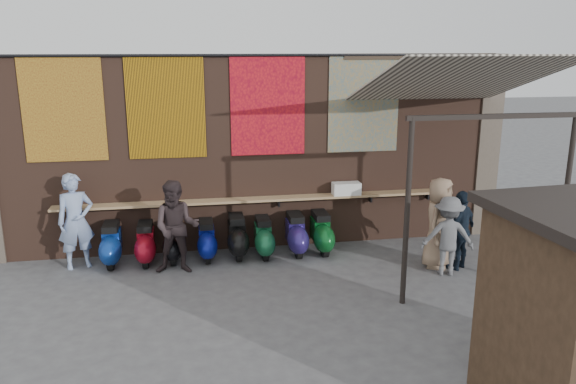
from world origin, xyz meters
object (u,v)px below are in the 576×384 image
object	(u,v)px
scooter_stool_0	(112,245)
scooter_stool_4	(237,237)
shopper_grey	(448,236)
scooter_stool_1	(146,244)
scooter_stool_2	(173,242)
scooter_stool_5	(264,238)
diner_right	(177,227)
scooter_stool_3	(207,240)
shopper_navy	(461,230)
shelf_box	(346,189)
scooter_stool_6	(296,235)
shopper_tan	(439,223)
diner_left	(76,221)
scooter_stool_7	(321,233)

from	to	relation	value
scooter_stool_0	scooter_stool_4	distance (m)	2.45
shopper_grey	scooter_stool_1	bearing A→B (deg)	0.53
scooter_stool_2	scooter_stool_5	world-z (taller)	scooter_stool_5
diner_right	scooter_stool_2	bearing A→B (deg)	106.47
scooter_stool_3	diner_right	world-z (taller)	diner_right
scooter_stool_3	scooter_stool_4	distance (m)	0.61
scooter_stool_5	diner_right	world-z (taller)	diner_right
scooter_stool_2	scooter_stool_5	bearing A→B (deg)	-2.68
scooter_stool_1	shopper_navy	distance (m)	6.09
shelf_box	scooter_stool_4	bearing A→B (deg)	-173.40
shelf_box	diner_right	size ratio (longest dim) A/B	0.33
shelf_box	scooter_stool_4	xyz separation A→B (m)	(-2.34, -0.27, -0.83)
scooter_stool_6	scooter_stool_2	bearing A→B (deg)	178.33
shelf_box	shopper_navy	world-z (taller)	shopper_navy
scooter_stool_3	shopper_tan	bearing A→B (deg)	-14.88
diner_left	scooter_stool_6	bearing A→B (deg)	-20.53
shelf_box	shopper_grey	distance (m)	2.40
scooter_stool_2	diner_right	size ratio (longest dim) A/B	0.46
scooter_stool_0	scooter_stool_7	size ratio (longest dim) A/B	0.98
scooter_stool_4	scooter_stool_7	size ratio (longest dim) A/B	1.00
diner_left	shopper_tan	bearing A→B (deg)	-29.76
shelf_box	scooter_stool_3	xyz separation A→B (m)	(-2.95, -0.30, -0.86)
scooter_stool_5	shopper_navy	distance (m)	3.85
scooter_stool_1	scooter_stool_6	xyz separation A→B (m)	(3.00, -0.02, 0.02)
scooter_stool_1	diner_right	xyz separation A→B (m)	(0.63, -0.58, 0.49)
shelf_box	scooter_stool_6	bearing A→B (deg)	-163.67
scooter_stool_6	diner_left	bearing A→B (deg)	179.55
scooter_stool_4	scooter_stool_6	xyz separation A→B (m)	(1.20, -0.06, -0.00)
scooter_stool_5	scooter_stool_4	bearing A→B (deg)	171.85
scooter_stool_2	scooter_stool_7	size ratio (longest dim) A/B	0.92
scooter_stool_2	scooter_stool_4	size ratio (longest dim) A/B	0.92
scooter_stool_0	scooter_stool_2	world-z (taller)	scooter_stool_0
diner_left	scooter_stool_7	bearing A→B (deg)	-20.43
shelf_box	scooter_stool_2	xyz separation A→B (m)	(-3.61, -0.26, -0.87)
scooter_stool_5	scooter_stool_2	bearing A→B (deg)	177.32
scooter_stool_2	shopper_tan	bearing A→B (deg)	-13.43
scooter_stool_3	scooter_stool_5	world-z (taller)	scooter_stool_5
scooter_stool_4	scooter_stool_1	bearing A→B (deg)	-178.56
shopper_navy	scooter_stool_5	bearing A→B (deg)	-55.77
scooter_stool_0	scooter_stool_6	size ratio (longest dim) A/B	0.99
diner_left	diner_right	world-z (taller)	diner_left
scooter_stool_6	shopper_navy	bearing A→B (deg)	-23.89
shelf_box	diner_right	distance (m)	3.64
scooter_stool_1	diner_left	distance (m)	1.37
scooter_stool_6	shopper_tan	world-z (taller)	shopper_tan
scooter_stool_3	scooter_stool_0	bearing A→B (deg)	179.70
scooter_stool_4	scooter_stool_0	bearing A→B (deg)	-179.45
shelf_box	scooter_stool_2	world-z (taller)	shelf_box
shopper_navy	shopper_grey	distance (m)	0.43
scooter_stool_5	diner_right	distance (m)	1.85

